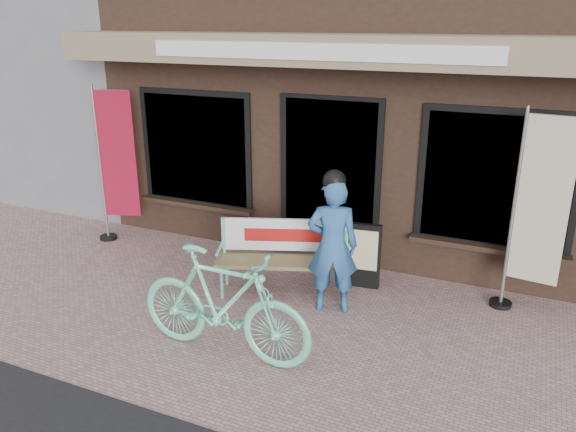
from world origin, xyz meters
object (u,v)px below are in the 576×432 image
at_px(menu_stand, 363,255).
at_px(nobori_red, 116,163).
at_px(bench, 284,250).
at_px(nobori_cream, 537,212).
at_px(person, 333,243).
at_px(bicycle, 223,304).

bearing_deg(menu_stand, nobori_red, 171.78).
bearing_deg(menu_stand, bench, -159.07).
distance_m(bench, nobori_cream, 2.79).
distance_m(bench, person, 0.77).
bearing_deg(menu_stand, nobori_cream, -2.78).
height_order(person, bicycle, person).
bearing_deg(bench, bicycle, -108.85).
relative_size(bench, menu_stand, 2.01).
relative_size(bench, person, 1.01).
relative_size(person, nobori_cream, 0.71).
bearing_deg(bench, nobori_red, 149.26).
relative_size(nobori_red, menu_stand, 2.78).
height_order(bicycle, nobori_red, nobori_red).
relative_size(bench, bicycle, 0.90).
height_order(nobori_red, menu_stand, nobori_red).
bearing_deg(menu_stand, bicycle, -119.50).
distance_m(person, bicycle, 1.44).
xyz_separation_m(bench, menu_stand, (0.84, 0.45, -0.09)).
height_order(bicycle, menu_stand, bicycle).
distance_m(person, nobori_red, 3.62).
height_order(bench, nobori_red, nobori_red).
height_order(bench, bicycle, bicycle).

